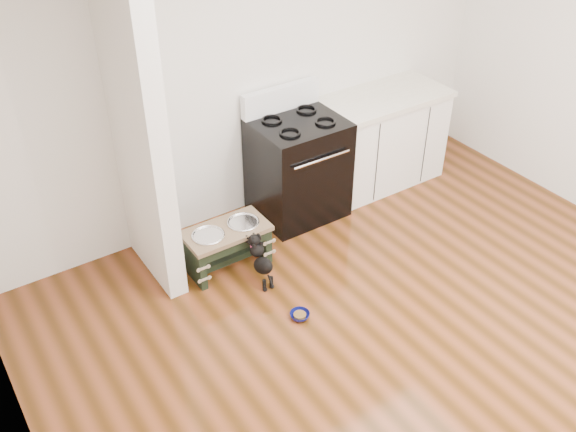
# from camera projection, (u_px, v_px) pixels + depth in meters

# --- Properties ---
(ground) EXTENTS (5.00, 5.00, 0.00)m
(ground) POSITION_uv_depth(u_px,v_px,m) (444.00, 371.00, 4.39)
(ground) COLOR #43250B
(ground) RESTS_ON ground
(room_shell) EXTENTS (5.00, 5.00, 5.00)m
(room_shell) POSITION_uv_depth(u_px,v_px,m) (486.00, 168.00, 3.46)
(room_shell) COLOR silver
(room_shell) RESTS_ON ground
(partition_wall) EXTENTS (0.15, 0.80, 2.70)m
(partition_wall) POSITION_uv_depth(u_px,v_px,m) (136.00, 121.00, 4.51)
(partition_wall) COLOR silver
(partition_wall) RESTS_ON ground
(oven_range) EXTENTS (0.76, 0.69, 1.14)m
(oven_range) POSITION_uv_depth(u_px,v_px,m) (298.00, 167.00, 5.70)
(oven_range) COLOR black
(oven_range) RESTS_ON ground
(cabinet_run) EXTENTS (1.24, 0.64, 0.91)m
(cabinet_run) POSITION_uv_depth(u_px,v_px,m) (381.00, 139.00, 6.17)
(cabinet_run) COLOR white
(cabinet_run) RESTS_ON ground
(dog_feeder) EXTENTS (0.69, 0.37, 0.39)m
(dog_feeder) POSITION_uv_depth(u_px,v_px,m) (227.00, 240.00, 5.16)
(dog_feeder) COLOR black
(dog_feeder) RESTS_ON ground
(puppy) EXTENTS (0.12, 0.35, 0.42)m
(puppy) POSITION_uv_depth(u_px,v_px,m) (261.00, 259.00, 5.02)
(puppy) COLOR black
(puppy) RESTS_ON ground
(floor_bowl) EXTENTS (0.19, 0.19, 0.05)m
(floor_bowl) POSITION_uv_depth(u_px,v_px,m) (300.00, 315.00, 4.80)
(floor_bowl) COLOR #0C0F54
(floor_bowl) RESTS_ON ground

